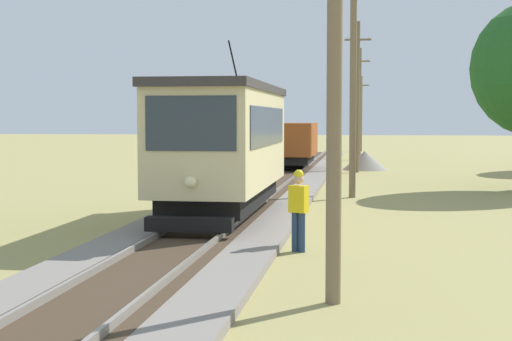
{
  "coord_description": "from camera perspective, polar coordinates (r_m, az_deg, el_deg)",
  "views": [
    {
      "loc": [
        3.93,
        -0.38,
        2.89
      ],
      "look_at": [
        0.54,
        22.82,
        1.26
      ],
      "focal_mm": 53.13,
      "sensor_mm": 36.0,
      "label": 1
    }
  ],
  "objects": [
    {
      "name": "track_worker",
      "position": [
        16.33,
        3.22,
        -2.73
      ],
      "size": [
        0.44,
        0.36,
        1.78
      ],
      "rotation": [
        0.0,
        0.0,
        -1.94
      ],
      "color": "navy",
      "rests_on": "ground"
    },
    {
      "name": "freight_car",
      "position": [
        40.38,
        2.72,
        2.07
      ],
      "size": [
        2.4,
        5.2,
        2.31
      ],
      "color": "#93471E",
      "rests_on": "rail_right"
    },
    {
      "name": "utility_pole_mid",
      "position": [
        27.5,
        7.32,
        6.76
      ],
      "size": [
        1.4,
        0.63,
        8.29
      ],
      "color": "#7A664C",
      "rests_on": "ground"
    },
    {
      "name": "red_tram",
      "position": [
        21.06,
        -2.44,
        2.07
      ],
      "size": [
        2.6,
        8.54,
        4.79
      ],
      "color": "beige",
      "rests_on": "rail_right"
    },
    {
      "name": "utility_pole_near_tram",
      "position": [
        11.76,
        5.96,
        10.45
      ],
      "size": [
        1.4,
        0.29,
        8.24
      ],
      "color": "#7A664C",
      "rests_on": "ground"
    },
    {
      "name": "utility_pole_far",
      "position": [
        40.54,
        7.64,
        5.62
      ],
      "size": [
        1.4,
        0.28,
        7.96
      ],
      "color": "#7A664C",
      "rests_on": "ground"
    },
    {
      "name": "utility_pole_distant",
      "position": [
        53.0,
        7.8,
        5.09
      ],
      "size": [
        1.4,
        0.64,
        7.73
      ],
      "color": "#7A664C",
      "rests_on": "ground"
    },
    {
      "name": "utility_pole_horizon",
      "position": [
        66.59,
        7.9,
        4.33
      ],
      "size": [
        1.4,
        0.29,
        6.51
      ],
      "color": "#7A664C",
      "rests_on": "ground"
    },
    {
      "name": "gravel_pile",
      "position": [
        42.69,
        8.2,
        0.76
      ],
      "size": [
        2.52,
        2.52,
        1.06
      ],
      "primitive_type": "cone",
      "color": "gray",
      "rests_on": "ground"
    }
  ]
}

